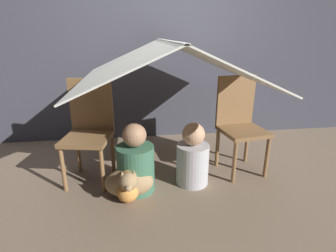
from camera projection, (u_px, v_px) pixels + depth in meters
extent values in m
plane|color=#7A6651|center=(169.00, 180.00, 2.39)|extent=(8.80, 8.80, 0.00)
cube|color=#3D3D47|center=(156.00, 35.00, 3.06)|extent=(7.00, 0.05, 2.50)
cylinder|color=brown|center=(63.00, 170.00, 2.18)|extent=(0.04, 0.04, 0.40)
cylinder|color=brown|center=(102.00, 171.00, 2.16)|extent=(0.04, 0.04, 0.40)
cylinder|color=brown|center=(78.00, 153.00, 2.49)|extent=(0.04, 0.04, 0.40)
cylinder|color=brown|center=(113.00, 154.00, 2.47)|extent=(0.04, 0.04, 0.40)
cube|color=brown|center=(87.00, 139.00, 2.25)|extent=(0.45, 0.45, 0.04)
cube|color=brown|center=(91.00, 105.00, 2.34)|extent=(0.39, 0.10, 0.47)
cylinder|color=brown|center=(234.00, 162.00, 2.30)|extent=(0.04, 0.04, 0.40)
cylinder|color=brown|center=(267.00, 158.00, 2.39)|extent=(0.04, 0.04, 0.40)
cylinder|color=brown|center=(217.00, 147.00, 2.60)|extent=(0.04, 0.04, 0.40)
cylinder|color=brown|center=(247.00, 144.00, 2.69)|extent=(0.04, 0.04, 0.40)
cube|color=brown|center=(243.00, 131.00, 2.42)|extent=(0.44, 0.44, 0.04)
cube|color=brown|center=(236.00, 100.00, 2.50)|extent=(0.39, 0.09, 0.47)
cube|color=silver|center=(124.00, 62.00, 2.08)|extent=(0.71, 1.53, 0.32)
cube|color=silver|center=(210.00, 60.00, 2.17)|extent=(0.71, 1.53, 0.32)
cube|color=silver|center=(168.00, 41.00, 2.07)|extent=(0.04, 1.53, 0.01)
cylinder|color=#38664C|center=(136.00, 168.00, 2.19)|extent=(0.31, 0.31, 0.40)
sphere|color=#9E7556|center=(134.00, 135.00, 2.10)|extent=(0.20, 0.20, 0.20)
cylinder|color=#B2B2B7|center=(192.00, 164.00, 2.30)|extent=(0.28, 0.28, 0.37)
sphere|color=tan|center=(193.00, 134.00, 2.21)|extent=(0.20, 0.20, 0.20)
ellipsoid|color=#9E7F56|center=(129.00, 183.00, 2.13)|extent=(0.39, 0.21, 0.24)
sphere|color=#9E7F56|center=(128.00, 181.00, 1.96)|extent=(0.14, 0.14, 0.14)
ellipsoid|color=#9E7F56|center=(128.00, 188.00, 1.90)|extent=(0.06, 0.07, 0.05)
cone|color=#9E7F56|center=(122.00, 175.00, 1.93)|extent=(0.05, 0.05, 0.07)
cone|color=#9E7F56|center=(134.00, 174.00, 1.94)|extent=(0.05, 0.05, 0.07)
sphere|color=#D88C3F|center=(128.00, 192.00, 2.07)|extent=(0.17, 0.17, 0.17)
sphere|color=#D88C3F|center=(127.00, 177.00, 2.02)|extent=(0.10, 0.10, 0.10)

